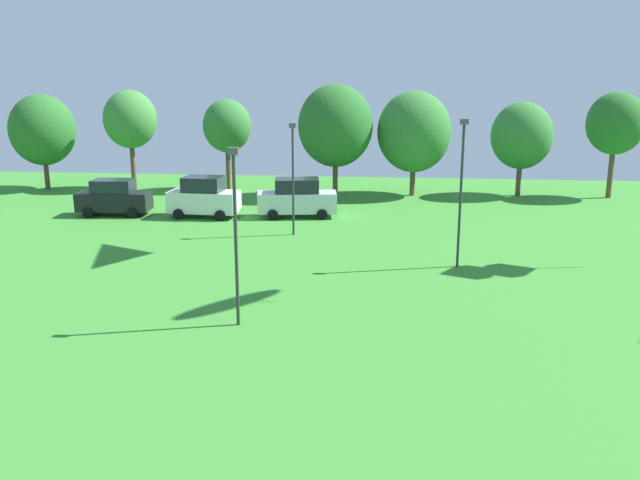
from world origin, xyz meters
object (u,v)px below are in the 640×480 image
at_px(light_post_0, 461,185).
at_px(treeline_tree_5, 522,136).
at_px(treeline_tree_4, 414,132).
at_px(kite_flying_1, 402,13).
at_px(parked_car_leftmost, 114,198).
at_px(light_post_2, 235,227).
at_px(parked_car_third_from_left, 297,198).
at_px(light_post_3, 293,172).
at_px(parked_car_second_from_left, 204,197).
at_px(treeline_tree_0, 42,130).
at_px(treeline_tree_2, 227,126).
at_px(treeline_tree_3, 335,126).
at_px(treeline_tree_6, 616,124).
at_px(treeline_tree_1, 130,120).

height_order(light_post_0, treeline_tree_5, light_post_0).
xyz_separation_m(treeline_tree_4, treeline_tree_5, (7.48, 0.66, -0.26)).
bearing_deg(kite_flying_1, parked_car_leftmost, 163.38).
bearing_deg(light_post_2, parked_car_third_from_left, 91.20).
xyz_separation_m(light_post_0, treeline_tree_4, (-1.47, 18.21, 0.80)).
relative_size(kite_flying_1, treeline_tree_5, 0.59).
distance_m(light_post_3, treeline_tree_4, 14.51).
bearing_deg(kite_flying_1, light_post_0, -57.42).
distance_m(parked_car_second_from_left, light_post_2, 18.73).
bearing_deg(kite_flying_1, light_post_2, -113.93).
xyz_separation_m(parked_car_second_from_left, treeline_tree_4, (12.77, 8.74, 3.29)).
distance_m(treeline_tree_0, treeline_tree_5, 34.68).
height_order(kite_flying_1, treeline_tree_2, kite_flying_1).
distance_m(parked_car_third_from_left, light_post_0, 13.48).
distance_m(parked_car_second_from_left, parked_car_third_from_left, 5.63).
relative_size(parked_car_third_from_left, treeline_tree_3, 0.63).
relative_size(treeline_tree_0, treeline_tree_5, 1.07).
bearing_deg(parked_car_second_from_left, parked_car_third_from_left, 9.71).
distance_m(parked_car_third_from_left, treeline_tree_2, 11.87).
height_order(treeline_tree_3, treeline_tree_6, treeline_tree_3).
bearing_deg(treeline_tree_0, treeline_tree_2, 5.02).
bearing_deg(treeline_tree_0, parked_car_leftmost, -44.90).
relative_size(light_post_0, treeline_tree_1, 0.90).
bearing_deg(light_post_2, treeline_tree_3, 86.98).
bearing_deg(treeline_tree_3, treeline_tree_6, 3.95).
distance_m(light_post_2, treeline_tree_2, 28.36).
bearing_deg(parked_car_second_from_left, light_post_0, -29.71).
bearing_deg(treeline_tree_4, treeline_tree_2, 175.11).
relative_size(light_post_3, treeline_tree_0, 0.85).
height_order(parked_car_third_from_left, treeline_tree_5, treeline_tree_5).
relative_size(parked_car_second_from_left, treeline_tree_6, 0.59).
xyz_separation_m(kite_flying_1, parked_car_second_from_left, (-11.50, 5.18, -10.06)).
bearing_deg(light_post_3, treeline_tree_3, 83.75).
relative_size(parked_car_third_from_left, treeline_tree_5, 0.75).
relative_size(treeline_tree_0, treeline_tree_6, 0.96).
bearing_deg(treeline_tree_0, treeline_tree_3, -2.27).
xyz_separation_m(treeline_tree_2, treeline_tree_5, (21.07, -0.50, -0.46)).
bearing_deg(parked_car_leftmost, parked_car_third_from_left, 0.06).
distance_m(parked_car_leftmost, treeline_tree_6, 33.56).
xyz_separation_m(parked_car_leftmost, parked_car_second_from_left, (5.60, 0.08, 0.11)).
bearing_deg(treeline_tree_6, light_post_2, -127.34).
height_order(treeline_tree_2, treeline_tree_6, treeline_tree_6).
xyz_separation_m(light_post_2, treeline_tree_3, (1.34, 25.45, 1.47)).
height_order(light_post_2, treeline_tree_0, treeline_tree_0).
bearing_deg(treeline_tree_1, light_post_3, -44.15).
bearing_deg(parked_car_leftmost, parked_car_second_from_left, -2.45).
height_order(light_post_0, light_post_2, light_post_0).
relative_size(parked_car_leftmost, treeline_tree_3, 0.57).
xyz_separation_m(light_post_0, light_post_2, (-8.25, -8.14, -0.23)).
bearing_deg(parked_car_leftmost, kite_flying_1, -19.84).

